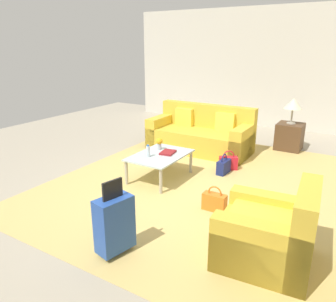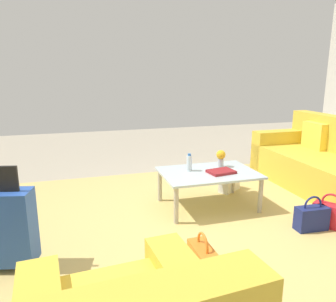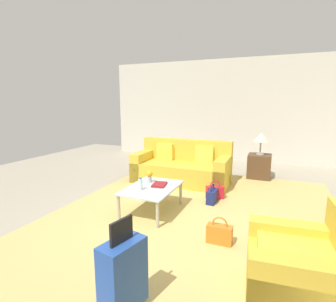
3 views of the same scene
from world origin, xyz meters
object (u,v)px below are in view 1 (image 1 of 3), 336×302
at_px(handbag_red, 228,163).
at_px(coffee_table, 160,157).
at_px(handbag_orange, 214,202).
at_px(armchair, 272,236).
at_px(side_table, 289,137).
at_px(handbag_white, 156,159).
at_px(water_bottle, 148,151).
at_px(suitcase_blue, 114,223).
at_px(handbag_navy, 224,166).
at_px(couch, 201,135).
at_px(coffee_table_book, 168,152).
at_px(table_lamp, 293,104).
at_px(flower_vase, 159,143).

bearing_deg(handbag_red, coffee_table, -40.15).
bearing_deg(handbag_orange, armchair, 52.29).
relative_size(side_table, handbag_white, 1.57).
relative_size(armchair, handbag_white, 2.75).
distance_m(armchair, side_table, 4.15).
height_order(water_bottle, suitcase_blue, suitcase_blue).
distance_m(coffee_table, handbag_navy, 1.15).
height_order(couch, coffee_table, couch).
bearing_deg(handbag_orange, side_table, 175.45).
height_order(armchair, handbag_navy, armchair).
bearing_deg(water_bottle, coffee_table_book, 150.64).
xyz_separation_m(coffee_table_book, suitcase_blue, (2.12, 0.62, -0.08)).
bearing_deg(side_table, coffee_table, -28.18).
xyz_separation_m(handbag_white, handbag_orange, (1.05, 1.63, 0.00)).
bearing_deg(handbag_red, handbag_white, -67.61).
relative_size(suitcase_blue, handbag_red, 2.37).
xyz_separation_m(suitcase_blue, handbag_orange, (-1.43, 0.53, -0.23)).
bearing_deg(handbag_white, handbag_orange, 57.33).
distance_m(table_lamp, handbag_navy, 2.31).
relative_size(coffee_table_book, flower_vase, 1.40).
bearing_deg(coffee_table_book, water_bottle, -38.60).
bearing_deg(couch, table_lamp, 122.01).
xyz_separation_m(armchair, side_table, (-4.09, -0.67, -0.02)).
relative_size(armchair, handbag_navy, 2.75).
height_order(side_table, handbag_white, side_table).
bearing_deg(armchair, coffee_table_book, -124.08).
bearing_deg(handbag_navy, armchair, 33.09).
bearing_deg(table_lamp, water_bottle, -28.07).
bearing_deg(water_bottle, handbag_navy, 135.86).
xyz_separation_m(armchair, suitcase_blue, (0.71, -1.47, 0.06)).
relative_size(armchair, handbag_red, 2.75).
bearing_deg(coffee_table, handbag_white, -140.05).
xyz_separation_m(coffee_table_book, handbag_navy, (-0.64, 0.75, -0.31)).
xyz_separation_m(flower_vase, suitcase_blue, (2.22, 0.85, -0.19)).
relative_size(flower_vase, handbag_orange, 0.57).
bearing_deg(handbag_red, handbag_navy, 0.24).
bearing_deg(couch, side_table, 122.01).
xyz_separation_m(coffee_table, flower_vase, (-0.22, -0.15, 0.17)).
bearing_deg(handbag_white, table_lamp, 140.71).
bearing_deg(handbag_navy, table_lamp, 161.86).
height_order(coffee_table, handbag_white, coffee_table).
xyz_separation_m(table_lamp, handbag_orange, (3.37, -0.27, -0.85)).
bearing_deg(flower_vase, water_bottle, 6.79).
distance_m(flower_vase, handbag_orange, 1.65).
height_order(coffee_table_book, flower_vase, flower_vase).
relative_size(flower_vase, table_lamp, 0.38).
bearing_deg(flower_vase, handbag_orange, 60.28).
distance_m(armchair, coffee_table, 2.53).
height_order(coffee_table_book, handbag_navy, coffee_table_book).
distance_m(side_table, handbag_red, 1.94).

